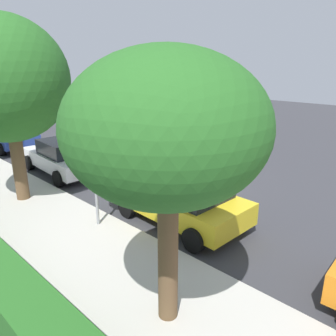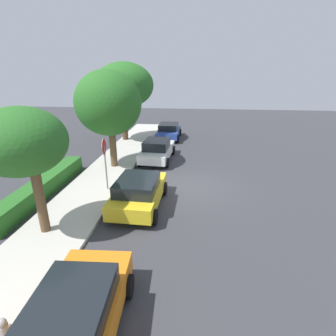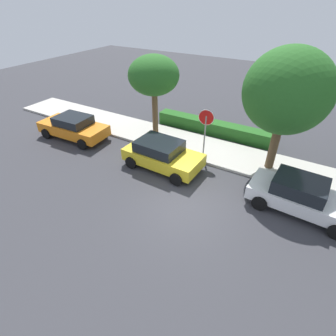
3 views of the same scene
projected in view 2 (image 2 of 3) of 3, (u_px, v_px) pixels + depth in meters
The scene contains 12 objects.
ground_plane at pixel (189, 186), 13.97m from camera, with size 60.00×60.00×0.00m, color #38383D.
sidewalk_curb at pixel (99, 181), 14.43m from camera, with size 32.00×2.81×0.14m, color beige.
stop_sign at pixel (105, 155), 12.76m from camera, with size 0.82×0.11×2.77m.
parked_car_yellow at pixel (139, 192), 11.63m from camera, with size 4.03×2.22×1.45m.
parked_car_white at pixel (157, 150), 17.79m from camera, with size 4.30×2.18×1.46m.
parked_car_orange at pixel (73, 322), 5.65m from camera, with size 4.41×2.21×1.42m.
parked_car_blue at pixel (169, 131), 23.45m from camera, with size 3.96×2.10×1.38m.
street_tree_near_corner at pixel (124, 85), 21.18m from camera, with size 4.77×4.77×6.48m.
street_tree_mid_block at pixel (21, 143), 8.60m from camera, with size 2.99×2.99×4.77m.
street_tree_far at pixel (108, 104), 15.24m from camera, with size 3.86×3.86×5.91m.
fire_hydrant at pixel (4, 331), 5.84m from camera, with size 0.30×0.22×0.72m.
front_yard_hedge at pixel (43, 187), 12.88m from camera, with size 7.42×0.87×0.82m.
Camera 2 is at (-12.78, -0.23, 5.82)m, focal length 28.00 mm.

